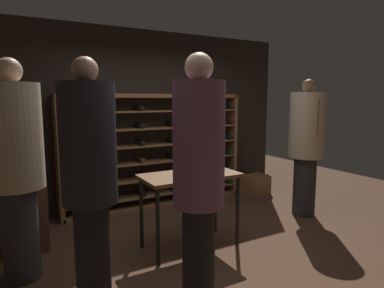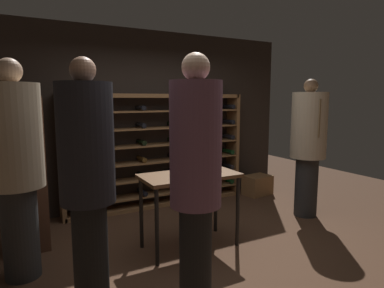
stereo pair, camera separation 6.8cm
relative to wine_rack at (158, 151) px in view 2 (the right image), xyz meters
name	(u,v)px [view 2 (the right image)]	position (x,y,z in m)	size (l,w,h in m)	color
ground_plane	(208,248)	(-0.09, -1.74, -0.89)	(9.91, 9.91, 0.00)	#472D1E
back_wall	(147,119)	(-0.09, 0.21, 0.50)	(5.07, 0.10, 2.79)	black
wine_rack	(158,151)	(0.00, 0.00, 0.00)	(2.97, 0.32, 1.79)	brown
tasting_table	(190,183)	(-0.26, -1.60, -0.13)	(1.11, 0.58, 0.87)	brown
person_host_in_suit	(196,173)	(-0.77, -2.67, 0.26)	(0.40, 0.40, 2.06)	black
person_bystander_red_print	(308,142)	(1.74, -1.48, 0.22)	(0.50, 0.50, 2.00)	#272727
person_guest_blue_shirt	(87,172)	(-1.49, -2.18, 0.25)	(0.44, 0.44, 2.04)	black
person_guest_khaki	(15,161)	(-2.00, -1.42, 0.26)	(0.50, 0.50, 2.08)	#272727
wine_crate	(257,185)	(1.81, -0.30, -0.72)	(0.48, 0.34, 0.35)	brown
display_cabinet	(24,175)	(-1.92, -0.79, -0.02)	(0.44, 0.36, 1.75)	#4C2D1E
wine_bottle_amber_reserve	(207,158)	(0.07, -1.42, 0.10)	(0.09, 0.09, 0.35)	black
wine_bottle_black_capsule	(179,166)	(-0.41, -1.65, 0.10)	(0.09, 0.09, 0.33)	black
wine_bottle_gold_foil	(186,161)	(-0.23, -1.46, 0.10)	(0.08, 0.08, 0.34)	black
wine_glass_stemmed_right	(192,162)	(-0.12, -1.41, 0.08)	(0.08, 0.08, 0.14)	silver
wine_glass_stemmed_left	(215,158)	(0.20, -1.40, 0.10)	(0.09, 0.09, 0.16)	silver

